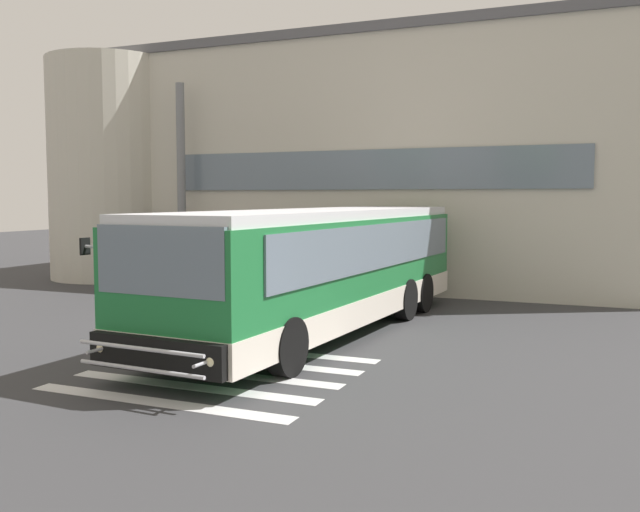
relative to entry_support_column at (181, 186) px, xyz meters
The scene contains 9 objects.
ground_plane 8.23m from the entry_support_column, 45.94° to the right, with size 80.00×90.00×0.02m, color #353538.
bay_paint_stripes 12.47m from the entry_support_column, 53.03° to the right, with size 4.40×3.96×0.01m.
terminal_building 7.71m from the entry_support_column, 53.66° to the left, with size 20.82×13.80×8.20m.
entry_support_column is the anchor object (origin of this frame).
bus_main_foreground 9.51m from the entry_support_column, 37.38° to the right, with size 3.63×11.56×2.70m.
passenger_near_column 2.64m from the entry_support_column, 45.49° to the right, with size 0.58×0.42×1.68m.
passenger_by_doorway 3.19m from the entry_support_column, 31.87° to the right, with size 0.46×0.43×1.68m.
passenger_at_curb_edge 3.88m from the entry_support_column, ahead, with size 0.55×0.36×1.68m.
safety_bollard_yellow 6.36m from the entry_support_column, 18.56° to the right, with size 0.18×0.18×0.90m, color yellow.
Camera 1 is at (8.02, -14.17, 2.97)m, focal length 39.06 mm.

